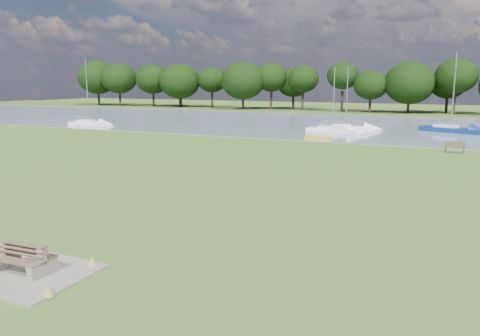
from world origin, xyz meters
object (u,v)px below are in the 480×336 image
at_px(bench_pair, 23,259).
at_px(sailboat_0, 345,126).
at_px(sailboat_2, 332,129).
at_px(sailboat_3, 450,128).
at_px(kayak, 319,138).
at_px(riverbank_bench, 454,147).
at_px(sailboat_5, 89,122).

relative_size(bench_pair, sailboat_0, 0.25).
bearing_deg(sailboat_2, bench_pair, -78.02).
distance_m(sailboat_2, sailboat_3, 14.14).
bearing_deg(sailboat_3, kayak, -110.44).
xyz_separation_m(bench_pair, kayak, (-0.99, 38.00, -0.31)).
xyz_separation_m(riverbank_bench, kayak, (-13.04, 4.32, -0.31)).
height_order(bench_pair, sailboat_0, sailboat_0).
xyz_separation_m(sailboat_3, sailboat_5, (-45.58, -11.29, -0.05)).
bearing_deg(sailboat_0, sailboat_3, 2.04).
xyz_separation_m(riverbank_bench, sailboat_2, (-13.41, 11.46, -0.02)).
xyz_separation_m(riverbank_bench, sailboat_5, (-46.25, 6.31, 0.02)).
relative_size(riverbank_bench, sailboat_0, 0.22).
height_order(kayak, sailboat_5, sailboat_5).
distance_m(riverbank_bench, sailboat_5, 46.68).
distance_m(riverbank_bench, sailboat_0, 19.49).
height_order(sailboat_2, sailboat_3, sailboat_3).
bearing_deg(kayak, sailboat_5, -173.41).
relative_size(bench_pair, sailboat_3, 0.21).
bearing_deg(sailboat_2, sailboat_3, 36.05).
distance_m(sailboat_0, sailboat_3, 12.24).
relative_size(sailboat_0, sailboat_5, 0.85).
relative_size(sailboat_2, sailboat_5, 0.84).
bearing_deg(sailboat_2, riverbank_bench, -30.26).
xyz_separation_m(kayak, sailboat_5, (-33.21, 1.99, 0.33)).
bearing_deg(sailboat_5, sailboat_2, 2.93).
bearing_deg(kayak, riverbank_bench, -8.32).
bearing_deg(kayak, bench_pair, -78.48).
xyz_separation_m(sailboat_2, sailboat_3, (12.73, 6.15, 0.09)).
bearing_deg(sailboat_0, kayak, -103.25).
distance_m(sailboat_0, sailboat_5, 34.71).
distance_m(sailboat_0, sailboat_2, 3.51).
xyz_separation_m(riverbank_bench, sailboat_0, (-12.61, 14.87, -0.02)).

